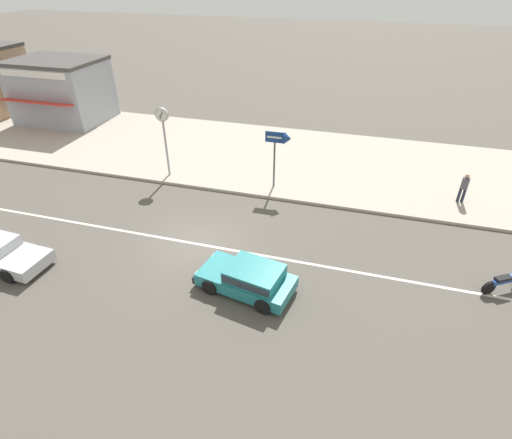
{
  "coord_description": "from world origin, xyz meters",
  "views": [
    {
      "loc": [
        6.29,
        -12.67,
        10.31
      ],
      "look_at": [
        2.27,
        1.39,
        0.8
      ],
      "focal_mm": 28.0,
      "sensor_mm": 36.0,
      "label": 1
    }
  ],
  "objects_px": {
    "street_clock": "(163,125)",
    "arrow_signboard": "(284,142)",
    "hatchback_teal_2": "(249,278)",
    "pedestrian_mid_kerb": "(464,186)",
    "motorcycle_0": "(506,281)",
    "shopfront_corner_warung": "(61,90)"
  },
  "relations": [
    {
      "from": "motorcycle_0",
      "to": "arrow_signboard",
      "type": "bearing_deg",
      "value": 151.24
    },
    {
      "from": "pedestrian_mid_kerb",
      "to": "shopfront_corner_warung",
      "type": "height_order",
      "value": "shopfront_corner_warung"
    },
    {
      "from": "motorcycle_0",
      "to": "pedestrian_mid_kerb",
      "type": "relative_size",
      "value": 1.11
    },
    {
      "from": "shopfront_corner_warung",
      "to": "pedestrian_mid_kerb",
      "type": "bearing_deg",
      "value": -10.88
    },
    {
      "from": "arrow_signboard",
      "to": "pedestrian_mid_kerb",
      "type": "relative_size",
      "value": 2.01
    },
    {
      "from": "hatchback_teal_2",
      "to": "pedestrian_mid_kerb",
      "type": "bearing_deg",
      "value": 46.72
    },
    {
      "from": "motorcycle_0",
      "to": "street_clock",
      "type": "bearing_deg",
      "value": 162.5
    },
    {
      "from": "pedestrian_mid_kerb",
      "to": "shopfront_corner_warung",
      "type": "distance_m",
      "value": 27.49
    },
    {
      "from": "hatchback_teal_2",
      "to": "shopfront_corner_warung",
      "type": "relative_size",
      "value": 0.62
    },
    {
      "from": "hatchback_teal_2",
      "to": "pedestrian_mid_kerb",
      "type": "relative_size",
      "value": 2.5
    },
    {
      "from": "pedestrian_mid_kerb",
      "to": "shopfront_corner_warung",
      "type": "relative_size",
      "value": 0.25
    },
    {
      "from": "motorcycle_0",
      "to": "pedestrian_mid_kerb",
      "type": "xyz_separation_m",
      "value": [
        -0.72,
        6.3,
        0.61
      ]
    },
    {
      "from": "hatchback_teal_2",
      "to": "arrow_signboard",
      "type": "height_order",
      "value": "arrow_signboard"
    },
    {
      "from": "street_clock",
      "to": "arrow_signboard",
      "type": "distance_m",
      "value": 6.47
    },
    {
      "from": "street_clock",
      "to": "shopfront_corner_warung",
      "type": "height_order",
      "value": "shopfront_corner_warung"
    },
    {
      "from": "arrow_signboard",
      "to": "shopfront_corner_warung",
      "type": "distance_m",
      "value": 19.1
    },
    {
      "from": "motorcycle_0",
      "to": "arrow_signboard",
      "type": "distance_m",
      "value": 11.22
    },
    {
      "from": "arrow_signboard",
      "to": "shopfront_corner_warung",
      "type": "xyz_separation_m",
      "value": [
        -18.06,
        6.2,
        -0.39
      ]
    },
    {
      "from": "hatchback_teal_2",
      "to": "motorcycle_0",
      "type": "distance_m",
      "value": 9.44
    },
    {
      "from": "street_clock",
      "to": "hatchback_teal_2",
      "type": "bearing_deg",
      "value": -47.51
    },
    {
      "from": "street_clock",
      "to": "shopfront_corner_warung",
      "type": "distance_m",
      "value": 13.27
    },
    {
      "from": "street_clock",
      "to": "motorcycle_0",
      "type": "bearing_deg",
      "value": -17.5
    }
  ]
}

